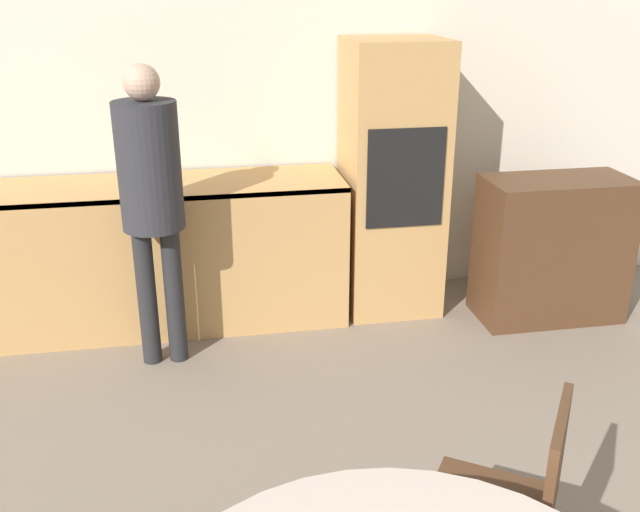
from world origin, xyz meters
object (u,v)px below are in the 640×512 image
Objects in this scene: oven_unit at (392,180)px; sideboard at (552,249)px; chair_far_right at (516,504)px; person_standing at (151,187)px.

sideboard is (0.96, -0.36, -0.41)m from oven_unit.
oven_unit is 2.03× the size of chair_far_right.
sideboard reaches higher than chair_far_right.
oven_unit is 1.04× the size of person_standing.
sideboard is 2.50m from person_standing.
person_standing reaches higher than sideboard.
sideboard is at bearing -175.71° from chair_far_right.
oven_unit is at bearing -152.30° from chair_far_right.
sideboard is 2.51m from chair_far_right.
chair_far_right is 2.40m from person_standing.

